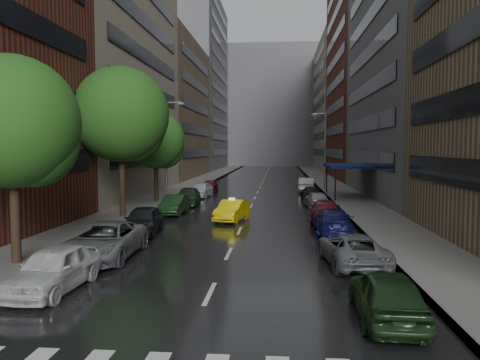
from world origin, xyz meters
name	(u,v)px	position (x,y,z in m)	size (l,w,h in m)	color
ground	(186,343)	(0.00, 0.00, 0.00)	(220.00, 220.00, 0.00)	gray
road	(261,185)	(0.00, 50.00, 0.01)	(14.00, 140.00, 0.01)	black
sidewalk_left	(194,184)	(-9.00, 50.00, 0.07)	(4.00, 140.00, 0.15)	gray
sidewalk_right	(330,185)	(9.00, 50.00, 0.07)	(4.00, 140.00, 0.15)	gray
buildings_left	(164,74)	(-15.00, 58.79, 15.99)	(8.00, 108.00, 38.00)	maroon
buildings_right	(369,76)	(15.00, 56.70, 15.03)	(8.05, 109.10, 36.00)	#937A5B
building_far	(271,107)	(0.00, 118.00, 16.00)	(40.00, 14.00, 32.00)	slate
tree_near	(12,122)	(-8.60, 7.05, 5.97)	(5.48, 5.48, 8.73)	#382619
tree_mid	(121,115)	(-8.60, 20.42, 7.21)	(6.61, 6.61, 10.53)	#382619
tree_far	(156,140)	(-8.60, 29.46, 5.59)	(5.13, 5.13, 8.17)	#382619
taxi	(232,210)	(-0.83, 19.81, 0.70)	(1.48, 4.25, 1.40)	yellow
parked_cars_left	(162,210)	(-5.40, 18.96, 0.77)	(2.76, 40.65, 1.59)	white
parked_cars_right	(325,211)	(5.40, 20.05, 0.72)	(2.73, 43.89, 1.57)	#173216
street_lamp_left	(167,148)	(-7.72, 30.00, 4.89)	(1.74, 0.22, 9.00)	gray
street_lamp_right	(324,148)	(7.72, 45.00, 4.89)	(1.74, 0.22, 9.00)	gray
awning	(347,166)	(8.98, 35.00, 3.13)	(4.00, 8.00, 3.12)	navy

